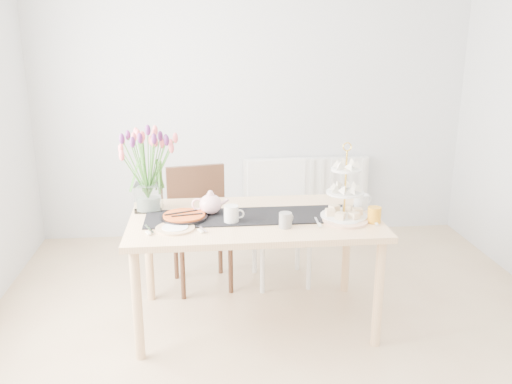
{
  "coord_description": "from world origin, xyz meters",
  "views": [
    {
      "loc": [
        -0.47,
        -2.75,
        1.9
      ],
      "look_at": [
        -0.15,
        0.5,
        0.93
      ],
      "focal_mm": 38.0,
      "sensor_mm": 36.0,
      "label": 1
    }
  ],
  "objects": [
    {
      "name": "chair_brown",
      "position": [
        -0.52,
        1.21,
        0.53
      ],
      "size": [
        0.52,
        0.52,
        0.91
      ],
      "rotation": [
        0.0,
        0.0,
        0.18
      ],
      "color": "#392314",
      "rests_on": "ground"
    },
    {
      "name": "mug_orange",
      "position": [
        0.58,
        0.37,
        0.8
      ],
      "size": [
        0.12,
        0.12,
        0.1
      ],
      "primitive_type": "cylinder",
      "rotation": [
        0.0,
        0.0,
        0.79
      ],
      "color": "orange",
      "rests_on": "dining_table"
    },
    {
      "name": "cream_jug",
      "position": [
        0.58,
        0.65,
        0.8
      ],
      "size": [
        0.13,
        0.13,
        0.1
      ],
      "primitive_type": "cylinder",
      "rotation": [
        0.0,
        0.0,
        0.35
      ],
      "color": "silver",
      "rests_on": "dining_table"
    },
    {
      "name": "table_runner",
      "position": [
        -0.16,
        0.55,
        0.75
      ],
      "size": [
        1.4,
        0.35,
        0.01
      ],
      "primitive_type": "cube",
      "color": "black",
      "rests_on": "dining_table"
    },
    {
      "name": "teapot",
      "position": [
        -0.44,
        0.62,
        0.82
      ],
      "size": [
        0.24,
        0.2,
        0.15
      ],
      "primitive_type": null,
      "rotation": [
        0.0,
        0.0,
        -0.05
      ],
      "color": "silver",
      "rests_on": "dining_table"
    },
    {
      "name": "cake_stand",
      "position": [
        0.42,
        0.47,
        0.88
      ],
      "size": [
        0.3,
        0.3,
        0.44
      ],
      "rotation": [
        0.0,
        0.0,
        -0.04
      ],
      "color": "gold",
      "rests_on": "dining_table"
    },
    {
      "name": "tart_tin",
      "position": [
        -0.61,
        0.54,
        0.77
      ],
      "size": [
        0.3,
        0.3,
        0.04
      ],
      "rotation": [
        0.0,
        0.0,
        -0.06
      ],
      "color": "black",
      "rests_on": "dining_table"
    },
    {
      "name": "dining_table",
      "position": [
        -0.16,
        0.55,
        0.67
      ],
      "size": [
        1.6,
        0.9,
        0.75
      ],
      "color": "tan",
      "rests_on": "ground"
    },
    {
      "name": "mug_grey",
      "position": [
        0.01,
        0.33,
        0.8
      ],
      "size": [
        0.11,
        0.11,
        0.09
      ],
      "primitive_type": "cylinder",
      "rotation": [
        0.0,
        0.0,
        0.68
      ],
      "color": "gray",
      "rests_on": "dining_table"
    },
    {
      "name": "tulip_vase",
      "position": [
        -0.85,
        0.77,
        1.11
      ],
      "size": [
        0.65,
        0.65,
        0.56
      ],
      "rotation": [
        0.0,
        0.0,
        0.23
      ],
      "color": "silver",
      "rests_on": "dining_table"
    },
    {
      "name": "room_shell",
      "position": [
        0.0,
        0.0,
        1.3
      ],
      "size": [
        4.5,
        4.5,
        4.5
      ],
      "color": "tan",
      "rests_on": "ground"
    },
    {
      "name": "plate_right",
      "position": [
        0.41,
        0.4,
        0.76
      ],
      "size": [
        0.3,
        0.3,
        0.01
      ],
      "primitive_type": "cylinder",
      "rotation": [
        0.0,
        0.0,
        -0.05
      ],
      "color": "white",
      "rests_on": "dining_table"
    },
    {
      "name": "radiator",
      "position": [
        0.5,
        2.19,
        0.45
      ],
      "size": [
        1.2,
        0.08,
        0.6
      ],
      "primitive_type": "cube",
      "color": "white",
      "rests_on": "room_shell"
    },
    {
      "name": "plate_left",
      "position": [
        -0.66,
        0.37,
        0.76
      ],
      "size": [
        0.31,
        0.31,
        0.01
      ],
      "primitive_type": "cylinder",
      "rotation": [
        0.0,
        0.0,
        0.39
      ],
      "color": "silver",
      "rests_on": "dining_table"
    },
    {
      "name": "chair_white",
      "position": [
        0.11,
        1.23,
        0.55
      ],
      "size": [
        0.49,
        0.49,
        0.94
      ],
      "rotation": [
        0.0,
        0.0,
        0.07
      ],
      "color": "white",
      "rests_on": "ground"
    },
    {
      "name": "mug_white",
      "position": [
        -0.31,
        0.45,
        0.81
      ],
      "size": [
        0.09,
        0.09,
        0.11
      ],
      "primitive_type": "cylinder",
      "rotation": [
        0.0,
        0.0,
        0.0
      ],
      "color": "silver",
      "rests_on": "dining_table"
    }
  ]
}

